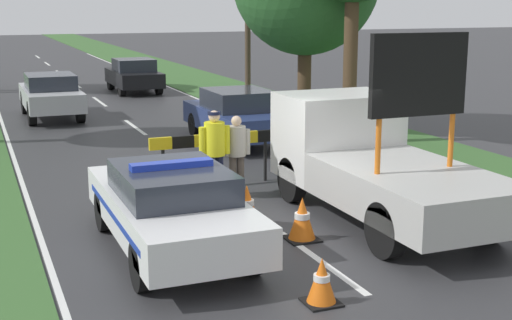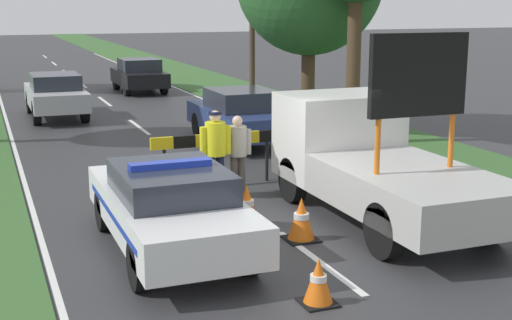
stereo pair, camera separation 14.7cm
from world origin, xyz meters
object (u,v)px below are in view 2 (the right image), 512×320
object	(u,v)px
police_car	(169,206)
work_truck	(373,160)
road_barrier	(217,143)
utility_pole	(252,14)
traffic_cone_centre_front	(247,205)
police_officer	(215,147)
traffic_cone_near_police	(318,281)
traffic_cone_behind_barrier	(304,164)
pedestrian_civilian	(238,149)
traffic_cone_near_truck	(182,178)
traffic_cone_lane_edge	(301,219)
queued_car_sedan_silver	(56,94)
queued_car_hatch_blue	(240,115)
queued_car_sedan_black	(139,75)

from	to	relation	value
police_car	work_truck	bearing A→B (deg)	10.57
road_barrier	utility_pole	world-z (taller)	utility_pole
work_truck	traffic_cone_centre_front	xyz separation A→B (m)	(-2.35, 0.26, -0.67)
police_officer	traffic_cone_near_police	bearing A→B (deg)	79.83
traffic_cone_behind_barrier	utility_pole	xyz separation A→B (m)	(2.32, 9.35, 3.18)
police_officer	traffic_cone_centre_front	distance (m)	1.98
pedestrian_civilian	traffic_cone_near_truck	distance (m)	1.35
work_truck	traffic_cone_near_police	size ratio (longest dim) A/B	8.47
traffic_cone_behind_barrier	traffic_cone_lane_edge	bearing A→B (deg)	-115.77
traffic_cone_centre_front	queued_car_sedan_silver	bearing A→B (deg)	97.61
pedestrian_civilian	traffic_cone_centre_front	xyz separation A→B (m)	(-0.55, -1.99, -0.59)
pedestrian_civilian	queued_car_hatch_blue	world-z (taller)	pedestrian_civilian
police_car	traffic_cone_near_truck	distance (m)	3.59
pedestrian_civilian	traffic_cone_lane_edge	world-z (taller)	pedestrian_civilian
traffic_cone_lane_edge	traffic_cone_near_truck	bearing A→B (deg)	105.26
road_barrier	traffic_cone_near_truck	xyz separation A→B (m)	(-0.84, -0.23, -0.63)
traffic_cone_near_police	queued_car_hatch_blue	size ratio (longest dim) A/B	0.14
police_officer	traffic_cone_centre_front	bearing A→B (deg)	82.26
road_barrier	police_car	bearing A→B (deg)	-113.24
police_officer	traffic_cone_behind_barrier	distance (m)	2.88
queued_car_hatch_blue	utility_pole	world-z (taller)	utility_pole
police_car	queued_car_sedan_silver	xyz separation A→B (m)	(-0.23, 14.27, 0.07)
queued_car_sedan_silver	police_car	bearing A→B (deg)	90.94
queued_car_sedan_black	work_truck	bearing A→B (deg)	90.05
traffic_cone_behind_barrier	traffic_cone_lane_edge	size ratio (longest dim) A/B	0.69
road_barrier	traffic_cone_near_police	xyz separation A→B (m)	(-0.71, -6.30, -0.62)
queued_car_sedan_black	queued_car_hatch_blue	bearing A→B (deg)	90.73
work_truck	police_officer	bearing A→B (deg)	-45.32
work_truck	traffic_cone_lane_edge	world-z (taller)	work_truck
queued_car_sedan_silver	work_truck	bearing A→B (deg)	106.81
utility_pole	work_truck	bearing A→B (deg)	-101.22
police_car	traffic_cone_lane_edge	size ratio (longest dim) A/B	6.41
pedestrian_civilian	queued_car_sedan_black	size ratio (longest dim) A/B	0.41
police_car	traffic_cone_near_police	world-z (taller)	police_car
road_barrier	queued_car_hatch_blue	world-z (taller)	queued_car_hatch_blue
police_car	pedestrian_civilian	bearing A→B (deg)	55.53
queued_car_sedan_silver	utility_pole	distance (m)	7.25
traffic_cone_centre_front	traffic_cone_near_truck	size ratio (longest dim) A/B	1.21
queued_car_sedan_silver	traffic_cone_near_police	bearing A→B (deg)	95.04
road_barrier	pedestrian_civilian	size ratio (longest dim) A/B	1.76
traffic_cone_near_truck	traffic_cone_near_police	bearing A→B (deg)	-88.70
pedestrian_civilian	utility_pole	size ratio (longest dim) A/B	0.24
police_officer	police_car	bearing A→B (deg)	52.00
traffic_cone_lane_edge	utility_pole	bearing A→B (deg)	72.26
traffic_cone_near_police	utility_pole	distance (m)	16.95
police_car	utility_pole	size ratio (longest dim) A/B	0.70
traffic_cone_lane_edge	queued_car_sedan_black	world-z (taller)	queued_car_sedan_black
traffic_cone_lane_edge	queued_car_hatch_blue	bearing A→B (deg)	76.73
police_car	police_officer	xyz separation A→B (m)	(1.61, 2.62, 0.33)
pedestrian_civilian	queued_car_sedan_silver	bearing A→B (deg)	102.77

